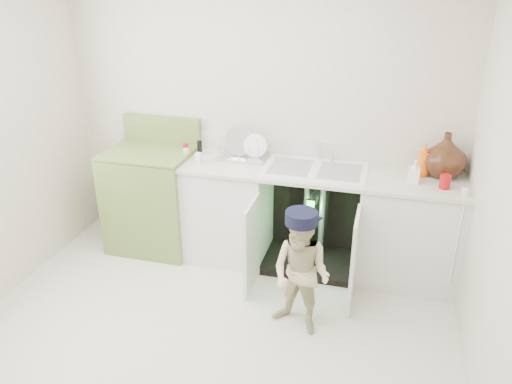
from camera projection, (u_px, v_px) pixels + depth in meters
ground at (205, 340)px, 3.54m from camera, size 3.50×3.50×0.00m
room_shell at (197, 178)px, 3.03m from camera, size 6.00×5.50×1.26m
counter_run at (317, 215)px, 4.27m from camera, size 2.44×1.02×1.26m
avocado_stove at (154, 197)px, 4.61m from camera, size 0.76×0.65×1.18m
repair_worker at (301, 273)px, 3.48m from camera, size 0.54×0.79×0.93m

